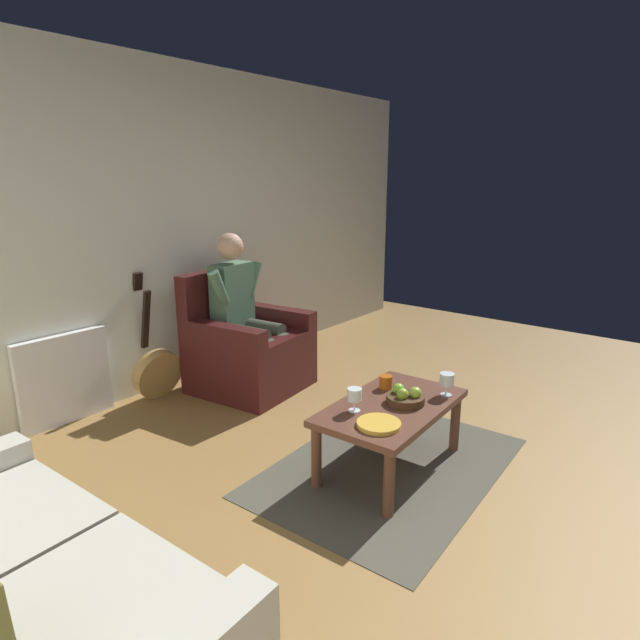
% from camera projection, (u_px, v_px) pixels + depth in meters
% --- Properties ---
extents(ground_plane, '(7.07, 7.07, 0.00)m').
position_uv_depth(ground_plane, '(499.00, 481.00, 3.10)').
color(ground_plane, olive).
extents(wall_back, '(6.29, 0.06, 2.59)m').
position_uv_depth(wall_back, '(183.00, 228.00, 4.44)').
color(wall_back, silver).
rests_on(wall_back, ground).
extents(rug, '(1.71, 1.23, 0.01)m').
position_uv_depth(rug, '(389.00, 466.00, 3.25)').
color(rug, '#4B483C').
rests_on(rug, ground).
extents(armchair, '(0.89, 0.89, 0.97)m').
position_uv_depth(armchair, '(246.00, 350.00, 4.41)').
color(armchair, '#3E1415').
rests_on(armchair, ground).
extents(person_seated, '(0.62, 0.61, 1.28)m').
position_uv_depth(person_seated, '(244.00, 308.00, 4.32)').
color(person_seated, '#496F53').
rests_on(person_seated, ground).
extents(coffee_table, '(0.99, 0.60, 0.41)m').
position_uv_depth(coffee_table, '(391.00, 413.00, 3.16)').
color(coffee_table, brown).
rests_on(coffee_table, ground).
extents(guitar, '(0.40, 0.28, 1.00)m').
position_uv_depth(guitar, '(157.00, 370.00, 4.22)').
color(guitar, '#AF8847').
rests_on(guitar, ground).
extents(radiator, '(0.65, 0.06, 0.65)m').
position_uv_depth(radiator, '(65.00, 379.00, 3.77)').
color(radiator, white).
rests_on(radiator, ground).
extents(wine_glass_near, '(0.08, 0.08, 0.14)m').
position_uv_depth(wine_glass_near, '(355.00, 396.00, 3.02)').
color(wine_glass_near, silver).
rests_on(wine_glass_near, coffee_table).
extents(wine_glass_far, '(0.09, 0.09, 0.14)m').
position_uv_depth(wine_glass_far, '(447.00, 381.00, 3.24)').
color(wine_glass_far, silver).
rests_on(wine_glass_far, coffee_table).
extents(fruit_bowl, '(0.23, 0.23, 0.11)m').
position_uv_depth(fruit_bowl, '(405.00, 397.00, 3.14)').
color(fruit_bowl, '#412B18').
rests_on(fruit_bowl, coffee_table).
extents(decorative_dish, '(0.24, 0.24, 0.02)m').
position_uv_depth(decorative_dish, '(379.00, 424.00, 2.86)').
color(decorative_dish, gold).
rests_on(decorative_dish, coffee_table).
extents(candle_jar, '(0.08, 0.08, 0.08)m').
position_uv_depth(candle_jar, '(386.00, 382.00, 3.36)').
color(candle_jar, '#B25111').
rests_on(candle_jar, coffee_table).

